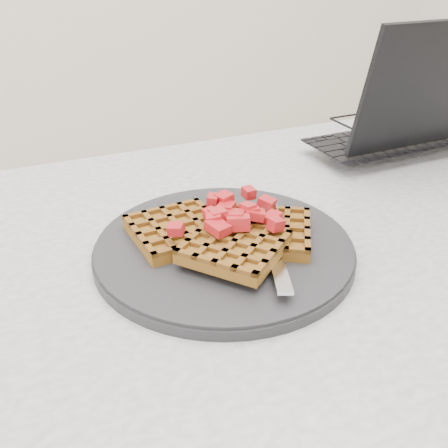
# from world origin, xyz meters

# --- Properties ---
(table) EXTENTS (1.20, 0.80, 0.75)m
(table) POSITION_xyz_m (0.00, 0.00, 0.64)
(table) COLOR beige
(table) RESTS_ON ground
(plate) EXTENTS (0.30, 0.30, 0.02)m
(plate) POSITION_xyz_m (-0.12, 0.02, 0.76)
(plate) COLOR black
(plate) RESTS_ON table
(waffles) EXTENTS (0.22, 0.20, 0.03)m
(waffles) POSITION_xyz_m (-0.12, 0.02, 0.78)
(waffles) COLOR brown
(waffles) RESTS_ON plate
(strawberry_pile) EXTENTS (0.15, 0.15, 0.02)m
(strawberry_pile) POSITION_xyz_m (-0.12, 0.02, 0.80)
(strawberry_pile) COLOR maroon
(strawberry_pile) RESTS_ON waffles
(fork) EXTENTS (0.09, 0.18, 0.02)m
(fork) POSITION_xyz_m (-0.07, -0.02, 0.77)
(fork) COLOR silver
(fork) RESTS_ON plate
(laptop) EXTENTS (0.34, 0.25, 0.23)m
(laptop) POSITION_xyz_m (0.31, 0.24, 0.79)
(laptop) COLOR black
(laptop) RESTS_ON table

